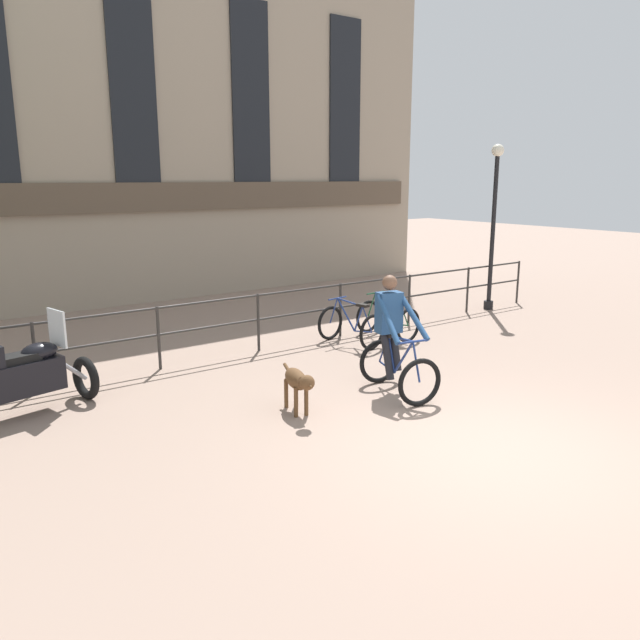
{
  "coord_description": "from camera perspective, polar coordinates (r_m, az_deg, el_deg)",
  "views": [
    {
      "loc": [
        -5.56,
        -4.23,
        3.07
      ],
      "look_at": [
        -0.34,
        2.86,
        1.05
      ],
      "focal_mm": 35.0,
      "sensor_mm": 36.0,
      "label": 1
    }
  ],
  "objects": [
    {
      "name": "ground_plane",
      "position": [
        7.63,
        15.27,
        -11.28
      ],
      "size": [
        60.0,
        60.0,
        0.0
      ],
      "primitive_type": "plane",
      "color": "gray"
    },
    {
      "name": "canal_railing",
      "position": [
        11.2,
        -5.68,
        0.68
      ],
      "size": [
        15.05,
        0.05,
        1.05
      ],
      "color": "#2D2B28",
      "rests_on": "ground_plane"
    },
    {
      "name": "building_facade",
      "position": [
        16.27,
        -17.0,
        17.4
      ],
      "size": [
        18.0,
        0.72,
        9.03
      ],
      "color": "gray",
      "rests_on": "ground_plane"
    },
    {
      "name": "cyclist_with_bike",
      "position": [
        9.08,
        6.81,
        -1.9
      ],
      "size": [
        0.91,
        1.29,
        1.7
      ],
      "rotation": [
        0.0,
        0.0,
        -0.21
      ],
      "color": "black",
      "rests_on": "ground_plane"
    },
    {
      "name": "dog",
      "position": [
        8.25,
        -2.02,
        -5.63
      ],
      "size": [
        0.37,
        0.99,
        0.63
      ],
      "rotation": [
        0.0,
        0.0,
        -0.24
      ],
      "color": "brown",
      "rests_on": "ground_plane"
    },
    {
      "name": "parked_motorcycle",
      "position": [
        9.01,
        -25.35,
        -4.54
      ],
      "size": [
        1.83,
        0.99,
        1.35
      ],
      "rotation": [
        0.0,
        0.0,
        1.79
      ],
      "color": "black",
      "rests_on": "ground_plane"
    },
    {
      "name": "parked_bicycle_near_lamp",
      "position": [
        11.65,
        2.82,
        -0.56
      ],
      "size": [
        0.82,
        1.2,
        0.86
      ],
      "rotation": [
        0.0,
        0.0,
        3.3
      ],
      "color": "black",
      "rests_on": "ground_plane"
    },
    {
      "name": "parked_bicycle_mid_left",
      "position": [
        12.25,
        6.21,
        0.05
      ],
      "size": [
        0.76,
        1.17,
        0.86
      ],
      "rotation": [
        0.0,
        0.0,
        3.24
      ],
      "color": "black",
      "rests_on": "ground_plane"
    },
    {
      "name": "street_lamp",
      "position": [
        15.13,
        15.59,
        8.97
      ],
      "size": [
        0.28,
        0.28,
        3.81
      ],
      "color": "black",
      "rests_on": "ground_plane"
    }
  ]
}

